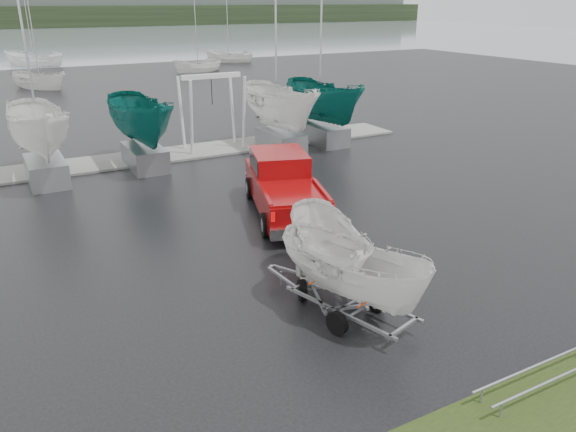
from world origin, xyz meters
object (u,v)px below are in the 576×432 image
(trailer_parked, at_px, (355,221))
(boat_hoist, at_px, (212,101))
(pickup_truck, at_px, (283,183))
(trailer_hitched, at_px, (331,201))

(trailer_parked, height_order, boat_hoist, trailer_parked)
(pickup_truck, bearing_deg, trailer_parked, -88.38)
(trailer_hitched, distance_m, boat_hoist, 17.14)
(pickup_truck, relative_size, trailer_hitched, 1.34)
(trailer_hitched, bearing_deg, boat_hoist, 96.53)
(trailer_hitched, height_order, trailer_parked, trailer_hitched)
(pickup_truck, bearing_deg, trailer_hitched, -90.00)
(trailer_hitched, relative_size, boat_hoist, 1.25)
(pickup_truck, height_order, trailer_hitched, trailer_hitched)
(pickup_truck, height_order, boat_hoist, boat_hoist)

